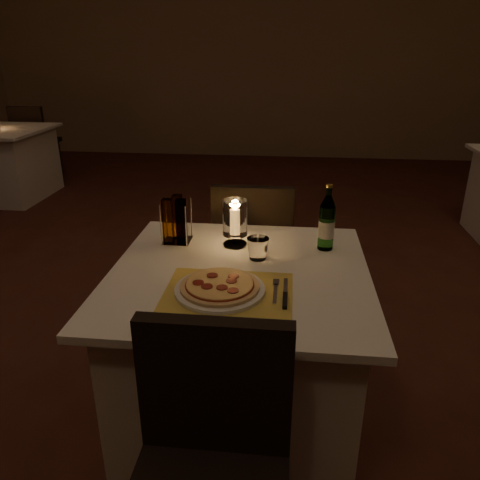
# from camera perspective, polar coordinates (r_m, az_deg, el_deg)

# --- Properties ---
(floor) EXTENTS (8.00, 10.00, 0.02)m
(floor) POSITION_cam_1_polar(r_m,az_deg,el_deg) (2.60, -3.35, -14.22)
(floor) COLOR #4D2218
(floor) RESTS_ON ground
(wall_back) EXTENTS (8.00, 0.02, 3.00)m
(wall_back) POSITION_cam_1_polar(r_m,az_deg,el_deg) (7.07, 3.41, 22.18)
(wall_back) COLOR #947656
(wall_back) RESTS_ON ground
(main_table) EXTENTS (1.00, 1.00, 0.74)m
(main_table) POSITION_cam_1_polar(r_m,az_deg,el_deg) (2.01, -0.06, -13.15)
(main_table) COLOR white
(main_table) RESTS_ON ground
(chair_near) EXTENTS (0.42, 0.42, 0.90)m
(chair_near) POSITION_cam_1_polar(r_m,az_deg,el_deg) (1.36, -3.66, -24.72)
(chair_near) COLOR black
(chair_near) RESTS_ON ground
(chair_far) EXTENTS (0.42, 0.42, 0.90)m
(chair_far) POSITION_cam_1_polar(r_m,az_deg,el_deg) (2.54, 1.68, -0.49)
(chair_far) COLOR black
(chair_far) RESTS_ON ground
(placemat) EXTENTS (0.45, 0.34, 0.00)m
(placemat) POSITION_cam_1_polar(r_m,az_deg,el_deg) (1.66, -1.44, -6.39)
(placemat) COLOR gold
(placemat) RESTS_ON main_table
(plate) EXTENTS (0.32, 0.32, 0.01)m
(plate) POSITION_cam_1_polar(r_m,az_deg,el_deg) (1.66, -2.47, -6.06)
(plate) COLOR white
(plate) RESTS_ON placemat
(pizza) EXTENTS (0.28, 0.28, 0.02)m
(pizza) POSITION_cam_1_polar(r_m,az_deg,el_deg) (1.65, -2.48, -5.56)
(pizza) COLOR #D8B77F
(pizza) RESTS_ON plate
(fork) EXTENTS (0.02, 0.18, 0.00)m
(fork) POSITION_cam_1_polar(r_m,az_deg,el_deg) (1.67, 4.35, -5.99)
(fork) COLOR silver
(fork) RESTS_ON placemat
(knife) EXTENTS (0.02, 0.22, 0.01)m
(knife) POSITION_cam_1_polar(r_m,az_deg,el_deg) (1.62, 5.52, -6.97)
(knife) COLOR black
(knife) RESTS_ON placemat
(tumbler) EXTENTS (0.09, 0.09, 0.09)m
(tumbler) POSITION_cam_1_polar(r_m,az_deg,el_deg) (1.90, 2.20, -1.05)
(tumbler) COLOR white
(tumbler) RESTS_ON main_table
(water_bottle) EXTENTS (0.07, 0.07, 0.28)m
(water_bottle) POSITION_cam_1_polar(r_m,az_deg,el_deg) (2.00, 10.52, 1.98)
(water_bottle) COLOR #67A85A
(water_bottle) RESTS_ON main_table
(hurricane_candle) EXTENTS (0.11, 0.11, 0.21)m
(hurricane_candle) POSITION_cam_1_polar(r_m,az_deg,el_deg) (2.00, -0.61, 2.53)
(hurricane_candle) COLOR white
(hurricane_candle) RESTS_ON main_table
(cruet_caddy) EXTENTS (0.12, 0.12, 0.21)m
(cruet_caddy) POSITION_cam_1_polar(r_m,az_deg,el_deg) (2.05, -7.83, 2.22)
(cruet_caddy) COLOR white
(cruet_caddy) RESTS_ON main_table
(neighbor_table_left) EXTENTS (1.00, 1.00, 0.74)m
(neighbor_table_left) POSITION_cam_1_polar(r_m,az_deg,el_deg) (5.72, -27.03, 8.32)
(neighbor_table_left) COLOR white
(neighbor_table_left) RESTS_ON ground
(neighbor_chair_lb) EXTENTS (0.42, 0.42, 0.90)m
(neighbor_chair_lb) POSITION_cam_1_polar(r_m,az_deg,el_deg) (6.28, -23.90, 11.58)
(neighbor_chair_lb) COLOR black
(neighbor_chair_lb) RESTS_ON ground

